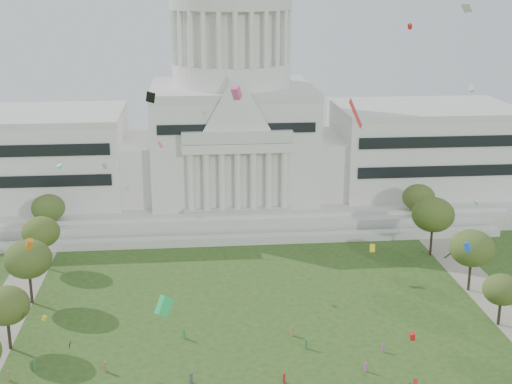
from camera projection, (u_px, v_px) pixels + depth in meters
capitol at (232, 128)px, 197.95m from camera, size 160.00×64.50×91.30m
row_tree_l_3 at (6, 306)px, 121.81m from camera, size 8.12×8.12×11.55m
row_tree_r_3 at (502, 290)px, 130.84m from camera, size 7.01×7.01×9.98m
row_tree_l_4 at (28, 259)px, 139.14m from camera, size 9.29×9.29×13.21m
row_tree_r_4 at (472, 248)px, 145.10m from camera, size 9.19×9.19×13.06m
row_tree_l_5 at (41, 232)px, 157.05m from camera, size 8.33×8.33×11.85m
row_tree_r_5 at (433, 215)px, 164.04m from camera, size 9.82×9.82×13.96m
row_tree_l_6 at (48, 208)px, 174.25m from camera, size 8.19×8.19×11.64m
row_tree_r_6 at (419, 198)px, 181.79m from camera, size 8.42×8.42×11.97m
kite_swarm at (305, 256)px, 97.41m from camera, size 89.46×101.11×59.33m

